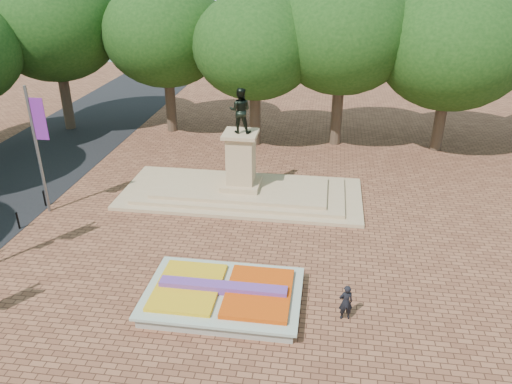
{
  "coord_description": "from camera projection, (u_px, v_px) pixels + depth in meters",
  "views": [
    {
      "loc": [
        4.72,
        -18.06,
        12.9
      ],
      "look_at": [
        1.46,
        4.02,
        2.2
      ],
      "focal_mm": 35.0,
      "sensor_mm": 36.0,
      "label": 1
    }
  ],
  "objects": [
    {
      "name": "pedestrian",
      "position": [
        346.0,
        302.0,
        19.2
      ],
      "size": [
        0.63,
        0.49,
        1.53
      ],
      "primitive_type": "imported",
      "rotation": [
        0.0,
        0.0,
        3.39
      ],
      "color": "black",
      "rests_on": "ground"
    },
    {
      "name": "tree_row_back",
      "position": [
        297.0,
        51.0,
        35.18
      ],
      "size": [
        44.8,
        8.8,
        10.43
      ],
      "color": "#392B1F",
      "rests_on": "ground"
    },
    {
      "name": "flower_bed",
      "position": [
        224.0,
        295.0,
        20.23
      ],
      "size": [
        6.3,
        4.3,
        0.91
      ],
      "color": "gray",
      "rests_on": "ground"
    },
    {
      "name": "monument",
      "position": [
        241.0,
        182.0,
        29.07
      ],
      "size": [
        14.0,
        6.0,
        6.4
      ],
      "color": "tan",
      "rests_on": "ground"
    },
    {
      "name": "ground",
      "position": [
        211.0,
        273.0,
        22.31
      ],
      "size": [
        90.0,
        90.0,
        0.0
      ],
      "primitive_type": "plane",
      "color": "brown",
      "rests_on": "ground"
    }
  ]
}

